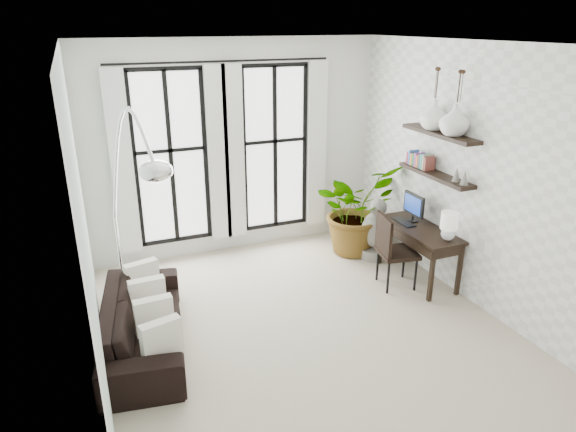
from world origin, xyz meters
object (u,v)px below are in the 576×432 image
plant (355,209)px  desk_chair (392,247)px  sofa (143,322)px  arc_lamp (129,160)px  buddha (377,233)px  desk (422,233)px

plant → desk_chair: 1.21m
sofa → desk_chair: size_ratio=2.04×
desk_chair → arc_lamp: 3.51m
sofa → desk_chair: desk_chair is taller
sofa → desk_chair: bearing=-78.3°
plant → buddha: bearing=-56.7°
sofa → desk: (3.75, 0.14, 0.41)m
sofa → arc_lamp: (0.10, 0.64, 1.67)m
buddha → arc_lamp: bearing=-173.4°
plant → sofa: bearing=-158.2°
sofa → plant: (3.40, 1.36, 0.39)m
sofa → plant: plant is taller
desk → buddha: 0.97m
sofa → plant: 3.68m
sofa → arc_lamp: bearing=-0.2°
desk_chair → buddha: bearing=80.4°
sofa → arc_lamp: size_ratio=0.82×
desk_chair → buddha: size_ratio=1.10×
desk → buddha: desk is taller
desk_chair → arc_lamp: (-3.18, 0.48, 1.39)m
desk → desk_chair: desk is taller
buddha → desk: bearing=-81.5°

